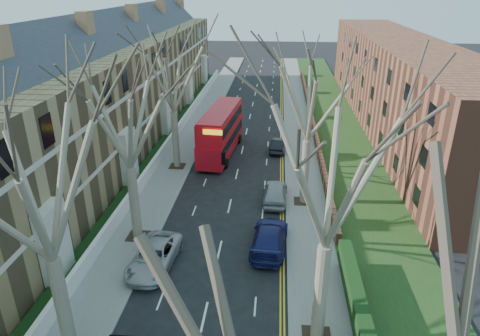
# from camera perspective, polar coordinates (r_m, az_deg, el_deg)

# --- Properties ---
(pavement_left) EXTENTS (3.00, 102.00, 0.12)m
(pavement_left) POSITION_cam_1_polar(r_m,az_deg,el_deg) (50.52, -5.94, 5.15)
(pavement_left) COLOR slate
(pavement_left) RESTS_ON ground
(pavement_right) EXTENTS (3.00, 102.00, 0.12)m
(pavement_right) POSITION_cam_1_polar(r_m,az_deg,el_deg) (49.71, 7.82, 4.74)
(pavement_right) COLOR slate
(pavement_right) RESTS_ON ground
(terrace_left) EXTENTS (9.70, 78.00, 13.60)m
(terrace_left) POSITION_cam_1_polar(r_m,az_deg,el_deg) (43.83, -18.19, 8.67)
(terrace_left) COLOR olive
(terrace_left) RESTS_ON ground
(flats_right) EXTENTS (13.97, 54.00, 10.00)m
(flats_right) POSITION_cam_1_polar(r_m,az_deg,el_deg) (54.06, 20.38, 10.46)
(flats_right) COLOR brown
(flats_right) RESTS_ON ground
(front_wall_left) EXTENTS (0.30, 78.00, 1.00)m
(front_wall_left) POSITION_cam_1_polar(r_m,az_deg,el_deg) (43.36, -10.04, 2.51)
(front_wall_left) COLOR white
(front_wall_left) RESTS_ON ground
(grass_verge_right) EXTENTS (6.00, 102.00, 0.06)m
(grass_verge_right) POSITION_cam_1_polar(r_m,az_deg,el_deg) (50.12, 12.99, 4.61)
(grass_verge_right) COLOR #1D3714
(grass_verge_right) RESTS_ON ground
(tree_left_mid) EXTENTS (10.50, 10.50, 14.71)m
(tree_left_mid) POSITION_cam_1_polar(r_m,az_deg,el_deg) (17.89, -25.85, 0.03)
(tree_left_mid) COLOR #736552
(tree_left_mid) RESTS_ON ground
(tree_left_far) EXTENTS (10.15, 10.15, 14.22)m
(tree_left_far) POSITION_cam_1_polar(r_m,az_deg,el_deg) (26.54, -15.28, 8.06)
(tree_left_far) COLOR #736552
(tree_left_far) RESTS_ON ground
(tree_left_dist) EXTENTS (10.50, 10.50, 14.71)m
(tree_left_dist) POSITION_cam_1_polar(r_m,az_deg,el_deg) (37.69, -9.23, 13.53)
(tree_left_dist) COLOR #736552
(tree_left_dist) RESTS_ON ground
(tree_right_mid) EXTENTS (10.50, 10.50, 14.71)m
(tree_right_mid) POSITION_cam_1_polar(r_m,az_deg,el_deg) (17.42, 12.36, 1.34)
(tree_right_mid) COLOR #736552
(tree_right_mid) RESTS_ON ground
(tree_right_far) EXTENTS (10.15, 10.15, 14.22)m
(tree_right_far) POSITION_cam_1_polar(r_m,az_deg,el_deg) (30.85, 9.41, 10.69)
(tree_right_far) COLOR #736552
(tree_right_far) RESTS_ON ground
(double_decker_bus) EXTENTS (3.45, 10.89, 4.49)m
(double_decker_bus) POSITION_cam_1_polar(r_m,az_deg,el_deg) (42.47, -2.55, 4.69)
(double_decker_bus) COLOR red
(double_decker_bus) RESTS_ON ground
(car_left_far) EXTENTS (2.71, 5.29, 1.43)m
(car_left_far) POSITION_cam_1_polar(r_m,az_deg,el_deg) (26.93, -11.36, -11.49)
(car_left_far) COLOR #A8A8AE
(car_left_far) RESTS_ON ground
(car_right_near) EXTENTS (2.58, 5.56, 1.57)m
(car_right_near) POSITION_cam_1_polar(r_m,az_deg,el_deg) (28.08, 3.95, -9.22)
(car_right_near) COLOR navy
(car_right_near) RESTS_ON ground
(car_right_mid) EXTENTS (1.98, 4.59, 1.54)m
(car_right_mid) POSITION_cam_1_polar(r_m,az_deg,el_deg) (33.74, 4.73, -3.26)
(car_right_mid) COLOR #95989D
(car_right_mid) RESTS_ON ground
(car_right_far) EXTENTS (1.86, 4.12, 1.31)m
(car_right_far) POSITION_cam_1_polar(r_m,az_deg,el_deg) (43.87, 5.15, 3.09)
(car_right_far) COLOR black
(car_right_far) RESTS_ON ground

